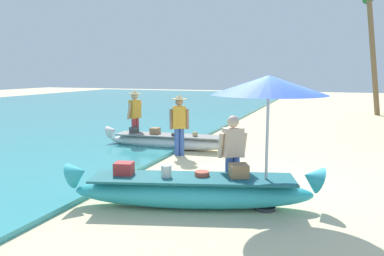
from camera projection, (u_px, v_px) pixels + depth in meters
name	position (u px, v px, depth m)	size (l,w,h in m)	color
ground_plane	(259.00, 191.00, 7.51)	(80.00, 80.00, 0.00)	beige
sea	(7.00, 116.00, 20.02)	(24.00, 56.00, 0.10)	teal
boat_cyan_foreground	(192.00, 190.00, 6.59)	(4.48, 1.93, 0.85)	#33B2BC
boat_white_midground	(169.00, 141.00, 11.59)	(4.34, 0.99, 0.73)	white
person_vendor_hatted	(179.00, 121.00, 10.59)	(0.59, 0.45, 1.75)	#3D5BA8
person_tourist_customer	(233.00, 153.00, 6.92)	(0.55, 0.48, 1.59)	#3D5BA8
person_vendor_assistant	(135.00, 113.00, 12.16)	(0.44, 0.58, 1.80)	#B2383D
patio_umbrella_large	(269.00, 86.00, 6.20)	(1.93, 1.93, 2.32)	#B7B7BC
palm_tree_tall_inland	(369.00, 11.00, 20.20)	(2.51, 2.58, 7.24)	brown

